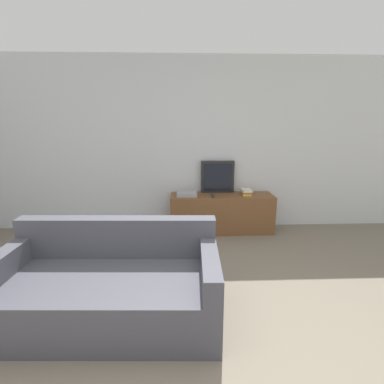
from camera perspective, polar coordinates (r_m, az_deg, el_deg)
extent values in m
plane|color=#756B5B|center=(2.30, 1.51, -32.71)|extent=(14.00, 14.00, 0.00)
cube|color=silver|center=(4.64, -0.87, 8.95)|extent=(9.00, 0.06, 2.60)
cube|color=brown|center=(4.60, 5.64, -4.03)|extent=(1.54, 0.45, 0.57)
cube|color=black|center=(4.65, 4.88, 2.92)|extent=(0.51, 0.08, 0.49)
cube|color=black|center=(4.60, 4.95, 2.81)|extent=(0.43, 0.01, 0.41)
cube|color=#474751|center=(2.77, -15.56, -18.81)|extent=(1.87, 1.01, 0.41)
cube|color=#474751|center=(2.93, -14.03, -8.28)|extent=(1.84, 0.24, 0.38)
cube|color=#474751|center=(3.05, -31.80, -15.06)|extent=(0.18, 0.94, 0.62)
cube|color=#474751|center=(2.63, 3.33, -17.56)|extent=(0.18, 0.94, 0.62)
cube|color=gold|center=(4.59, 10.32, -0.35)|extent=(0.15, 0.21, 0.03)
cube|color=#995623|center=(4.59, 10.23, -0.01)|extent=(0.15, 0.21, 0.02)
cube|color=silver|center=(4.58, 10.30, 0.32)|extent=(0.16, 0.21, 0.03)
cube|color=#2D2D2D|center=(4.42, 3.93, -0.71)|extent=(0.04, 0.16, 0.02)
cube|color=#99999E|center=(4.45, -1.01, -0.36)|extent=(0.30, 0.24, 0.06)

